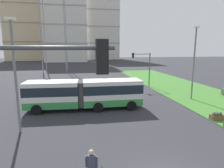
{
  "coord_description": "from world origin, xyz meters",
  "views": [
    {
      "loc": [
        -4.05,
        -7.45,
        6.21
      ],
      "look_at": [
        -0.24,
        13.94,
        2.2
      ],
      "focal_mm": 30.76,
      "sensor_mm": 36.0,
      "label": 1
    }
  ],
  "objects_px": {
    "apartment_tower_west": "(27,16)",
    "apartment_tower_westcentre": "(65,18)",
    "pedestrian_crossing": "(92,165)",
    "flower_planter_2": "(217,116)",
    "articulated_bus": "(85,93)",
    "traffic_light_far_right": "(144,64)",
    "car_navy_sedan": "(64,88)",
    "apartment_tower_centre": "(102,20)",
    "streetlight_median": "(194,60)",
    "streetlight_left": "(15,71)"
  },
  "relations": [
    {
      "from": "apartment_tower_west",
      "to": "apartment_tower_westcentre",
      "type": "xyz_separation_m",
      "value": [
        20.76,
        -15.3,
        -2.63
      ]
    },
    {
      "from": "apartment_tower_west",
      "to": "apartment_tower_westcentre",
      "type": "distance_m",
      "value": 25.92
    },
    {
      "from": "pedestrian_crossing",
      "to": "flower_planter_2",
      "type": "distance_m",
      "value": 12.95
    },
    {
      "from": "articulated_bus",
      "to": "apartment_tower_westcentre",
      "type": "height_order",
      "value": "apartment_tower_westcentre"
    },
    {
      "from": "traffic_light_far_right",
      "to": "apartment_tower_westcentre",
      "type": "relative_size",
      "value": 0.13
    },
    {
      "from": "articulated_bus",
      "to": "car_navy_sedan",
      "type": "relative_size",
      "value": 2.59
    },
    {
      "from": "apartment_tower_westcentre",
      "to": "pedestrian_crossing",
      "type": "bearing_deg",
      "value": -86.45
    },
    {
      "from": "apartment_tower_westcentre",
      "to": "apartment_tower_centre",
      "type": "xyz_separation_m",
      "value": [
        19.77,
        17.65,
        1.95
      ]
    },
    {
      "from": "streetlight_median",
      "to": "apartment_tower_westcentre",
      "type": "height_order",
      "value": "apartment_tower_westcentre"
    },
    {
      "from": "apartment_tower_centre",
      "to": "streetlight_left",
      "type": "bearing_deg",
      "value": -100.56
    },
    {
      "from": "apartment_tower_west",
      "to": "traffic_light_far_right",
      "type": "bearing_deg",
      "value": -66.84
    },
    {
      "from": "streetlight_left",
      "to": "apartment_tower_centre",
      "type": "distance_m",
      "value": 105.42
    },
    {
      "from": "car_navy_sedan",
      "to": "pedestrian_crossing",
      "type": "relative_size",
      "value": 2.64
    },
    {
      "from": "traffic_light_far_right",
      "to": "articulated_bus",
      "type": "bearing_deg",
      "value": -134.41
    },
    {
      "from": "streetlight_median",
      "to": "apartment_tower_westcentre",
      "type": "bearing_deg",
      "value": 103.62
    },
    {
      "from": "apartment_tower_west",
      "to": "apartment_tower_centre",
      "type": "relative_size",
      "value": 1.03
    },
    {
      "from": "pedestrian_crossing",
      "to": "apartment_tower_westcentre",
      "type": "distance_m",
      "value": 93.42
    },
    {
      "from": "car_navy_sedan",
      "to": "apartment_tower_west",
      "type": "relative_size",
      "value": 0.1
    },
    {
      "from": "apartment_tower_westcentre",
      "to": "apartment_tower_centre",
      "type": "bearing_deg",
      "value": 41.76
    },
    {
      "from": "apartment_tower_westcentre",
      "to": "apartment_tower_west",
      "type": "bearing_deg",
      "value": 143.6
    },
    {
      "from": "streetlight_median",
      "to": "apartment_tower_centre",
      "type": "bearing_deg",
      "value": 89.49
    },
    {
      "from": "pedestrian_crossing",
      "to": "streetlight_left",
      "type": "xyz_separation_m",
      "value": [
        -4.92,
        6.69,
        3.61
      ]
    },
    {
      "from": "streetlight_left",
      "to": "apartment_tower_westcentre",
      "type": "relative_size",
      "value": 0.2
    },
    {
      "from": "pedestrian_crossing",
      "to": "streetlight_left",
      "type": "bearing_deg",
      "value": 126.33
    },
    {
      "from": "articulated_bus",
      "to": "streetlight_median",
      "type": "distance_m",
      "value": 13.58
    },
    {
      "from": "car_navy_sedan",
      "to": "traffic_light_far_right",
      "type": "height_order",
      "value": "traffic_light_far_right"
    },
    {
      "from": "car_navy_sedan",
      "to": "apartment_tower_centre",
      "type": "height_order",
      "value": "apartment_tower_centre"
    },
    {
      "from": "streetlight_left",
      "to": "streetlight_median",
      "type": "bearing_deg",
      "value": 19.23
    },
    {
      "from": "car_navy_sedan",
      "to": "apartment_tower_westcentre",
      "type": "relative_size",
      "value": 0.11
    },
    {
      "from": "streetlight_median",
      "to": "pedestrian_crossing",
      "type": "bearing_deg",
      "value": -135.52
    },
    {
      "from": "pedestrian_crossing",
      "to": "apartment_tower_centre",
      "type": "distance_m",
      "value": 111.82
    },
    {
      "from": "pedestrian_crossing",
      "to": "traffic_light_far_right",
      "type": "distance_m",
      "value": 23.84
    },
    {
      "from": "pedestrian_crossing",
      "to": "flower_planter_2",
      "type": "xyz_separation_m",
      "value": [
        11.37,
        6.18,
        -0.58
      ]
    },
    {
      "from": "traffic_light_far_right",
      "to": "apartment_tower_centre",
      "type": "bearing_deg",
      "value": 87.26
    },
    {
      "from": "pedestrian_crossing",
      "to": "flower_planter_2",
      "type": "relative_size",
      "value": 1.58
    },
    {
      "from": "traffic_light_far_right",
      "to": "apartment_tower_westcentre",
      "type": "bearing_deg",
      "value": 102.61
    },
    {
      "from": "streetlight_left",
      "to": "streetlight_median",
      "type": "xyz_separation_m",
      "value": [
        18.18,
        6.34,
        0.23
      ]
    },
    {
      "from": "streetlight_left",
      "to": "apartment_tower_west",
      "type": "relative_size",
      "value": 0.18
    },
    {
      "from": "streetlight_median",
      "to": "apartment_tower_westcentre",
      "type": "distance_m",
      "value": 81.92
    },
    {
      "from": "apartment_tower_west",
      "to": "apartment_tower_centre",
      "type": "bearing_deg",
      "value": 3.32
    },
    {
      "from": "articulated_bus",
      "to": "pedestrian_crossing",
      "type": "xyz_separation_m",
      "value": [
        -0.15,
        -11.51,
        -0.65
      ]
    },
    {
      "from": "streetlight_left",
      "to": "car_navy_sedan",
      "type": "bearing_deg",
      "value": 78.86
    },
    {
      "from": "articulated_bus",
      "to": "flower_planter_2",
      "type": "distance_m",
      "value": 12.48
    },
    {
      "from": "car_navy_sedan",
      "to": "streetlight_median",
      "type": "xyz_separation_m",
      "value": [
        15.72,
        -6.16,
        4.08
      ]
    },
    {
      "from": "pedestrian_crossing",
      "to": "apartment_tower_westcentre",
      "type": "height_order",
      "value": "apartment_tower_westcentre"
    },
    {
      "from": "pedestrian_crossing",
      "to": "apartment_tower_west",
      "type": "bearing_deg",
      "value": 103.94
    },
    {
      "from": "apartment_tower_west",
      "to": "apartment_tower_westcentre",
      "type": "height_order",
      "value": "apartment_tower_west"
    },
    {
      "from": "car_navy_sedan",
      "to": "pedestrian_crossing",
      "type": "distance_m",
      "value": 19.34
    },
    {
      "from": "flower_planter_2",
      "to": "streetlight_left",
      "type": "xyz_separation_m",
      "value": [
        -16.28,
        0.51,
        4.18
      ]
    },
    {
      "from": "pedestrian_crossing",
      "to": "streetlight_median",
      "type": "relative_size",
      "value": 0.2
    }
  ]
}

